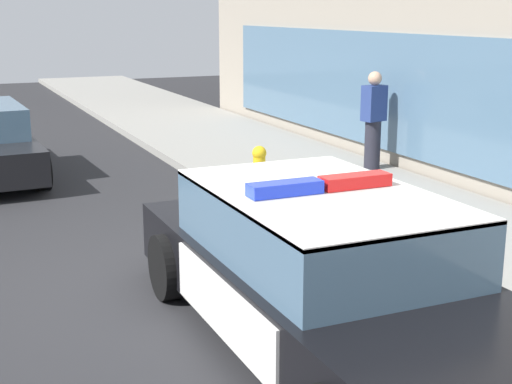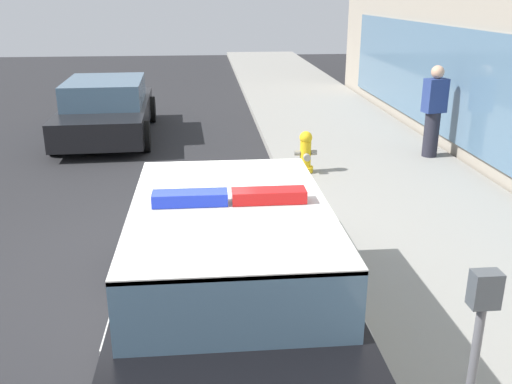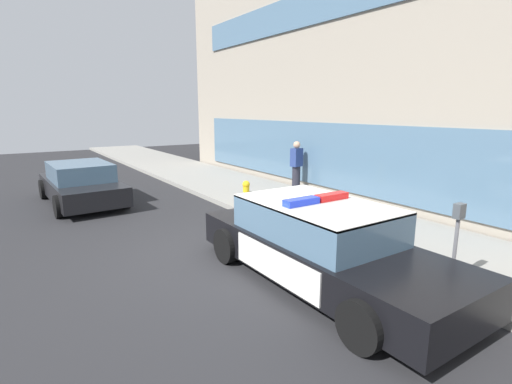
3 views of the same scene
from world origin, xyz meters
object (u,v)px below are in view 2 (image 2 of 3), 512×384
police_cruiser (232,283)px  parking_meter (479,330)px  pedestrian_on_sidewalk (434,111)px  car_far_lane (107,109)px  fire_hydrant (306,153)px

police_cruiser → parking_meter: bearing=45.5°
police_cruiser → pedestrian_on_sidewalk: 6.94m
pedestrian_on_sidewalk → police_cruiser: bearing=-47.9°
police_cruiser → parking_meter: size_ratio=3.82×
car_far_lane → parking_meter: size_ratio=3.30×
pedestrian_on_sidewalk → parking_meter: pedestrian_on_sidewalk is taller
fire_hydrant → car_far_lane: size_ratio=0.16×
car_far_lane → fire_hydrant: bearing=-134.6°
fire_hydrant → parking_meter: (6.31, -0.01, 0.58)m
fire_hydrant → car_far_lane: (-3.56, -3.91, 0.13)m
car_far_lane → pedestrian_on_sidewalk: bearing=-115.5°
car_far_lane → parking_meter: (9.87, 3.90, 0.45)m
fire_hydrant → police_cruiser: bearing=-17.5°
police_cruiser → parking_meter: police_cruiser is taller
police_cruiser → pedestrian_on_sidewalk: size_ratio=3.00×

